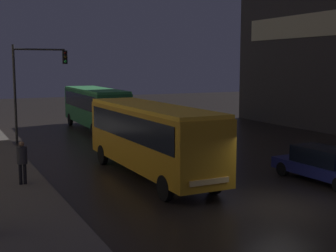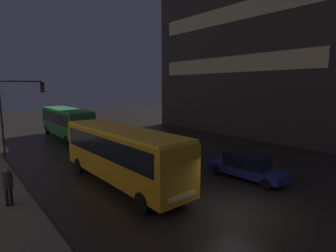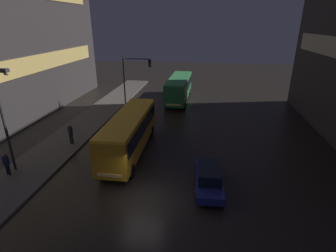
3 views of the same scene
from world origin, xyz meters
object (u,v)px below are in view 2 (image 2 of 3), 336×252
object	(u,v)px
car_taxi	(247,167)
traffic_light_main	(17,102)
bus_near	(121,150)
bus_far	(67,120)
pedestrian_near	(8,183)

from	to	relation	value
car_taxi	traffic_light_main	xyz separation A→B (m)	(-9.43, 16.39, 3.57)
bus_near	bus_far	world-z (taller)	bus_near
bus_near	traffic_light_main	size ratio (longest dim) A/B	1.60
pedestrian_near	traffic_light_main	world-z (taller)	traffic_light_main
bus_far	car_taxi	xyz separation A→B (m)	(4.13, -20.15, -1.23)
bus_near	pedestrian_near	distance (m)	5.67
car_taxi	traffic_light_main	distance (m)	19.24
pedestrian_near	traffic_light_main	distance (m)	12.36
bus_near	traffic_light_main	distance (m)	12.90
bus_near	car_taxi	world-z (taller)	bus_near
car_taxi	pedestrian_near	xyz separation A→B (m)	(-12.04, 4.71, 0.49)
bus_far	pedestrian_near	bearing A→B (deg)	64.27
bus_near	pedestrian_near	world-z (taller)	bus_near
car_taxi	pedestrian_near	world-z (taller)	pedestrian_near
bus_near	pedestrian_near	bearing A→B (deg)	-7.35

